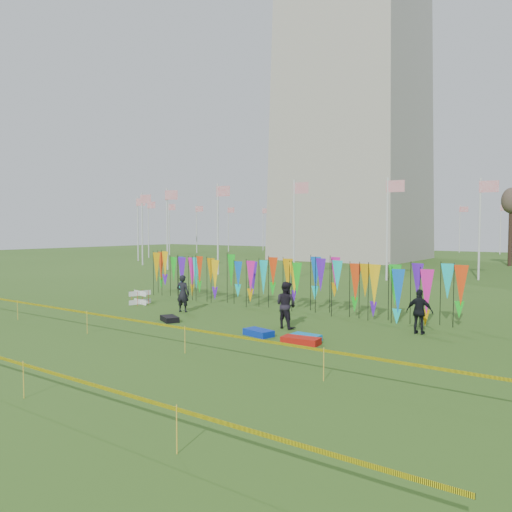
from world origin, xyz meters
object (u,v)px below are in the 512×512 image
Objects in this scene: box_kite at (140,298)px; person_mid at (286,305)px; kite_bag_red at (301,341)px; kite_bag_turquoise at (306,337)px; person_right at (420,312)px; kite_bag_blue at (259,333)px; person_left at (183,293)px; kite_bag_black at (170,319)px.

person_mid is at bearing -5.10° from box_kite.
box_kite is 0.55× the size of kite_bag_red.
person_mid is (9.73, -0.87, 0.58)m from box_kite.
person_right is at bearing 48.60° from kite_bag_turquoise.
kite_bag_red reaches higher than kite_bag_blue.
person_right is 6.24m from kite_bag_blue.
person_left is 1.58× the size of kite_bag_blue.
kite_bag_turquoise is (1.75, -1.41, -0.85)m from person_mid.
person_left is 6.56m from kite_bag_blue.
kite_bag_black is at bearing 27.00° from person_mid.
person_right reaches higher than kite_bag_turquoise.
box_kite is 3.62m from person_left.
person_left reaches higher than box_kite.
kite_bag_blue reaches higher than kite_bag_black.
kite_bag_red is at bearing 149.15° from person_left.
kite_bag_red is (-2.87, -4.08, -0.74)m from person_right.
person_left reaches higher than person_right.
kite_bag_black is at bearing 19.51° from person_right.
person_left is at bearing 120.49° from kite_bag_black.
kite_bag_blue is (6.11, -2.26, -0.79)m from person_left.
kite_bag_turquoise is 1.87m from kite_bag_blue.
kite_bag_black is at bearing -28.09° from box_kite.
kite_bag_blue is at bearing 173.41° from kite_bag_red.
kite_bag_red is (1.91, -2.06, -0.83)m from person_mid.
kite_bag_red is (1.98, -0.23, 0.00)m from kite_bag_blue.
person_right is at bearing 20.99° from kite_bag_black.
person_left reaches higher than kite_bag_blue.
person_mid is (6.18, -0.44, 0.05)m from person_left.
person_mid is 1.10× the size of person_right.
person_right is 4.64m from kite_bag_turquoise.
box_kite is at bearing 2.84° from person_mid.
kite_bag_red is (11.64, -2.92, -0.25)m from box_kite.
person_mid is 1.43× the size of kite_bag_red.
person_mid is 2.01m from kite_bag_blue.
person_mid reaches higher than kite_bag_turquoise.
kite_bag_black is at bearing 177.01° from kite_bag_red.
kite_bag_black is (-4.92, -1.70, -0.84)m from person_mid.
kite_bag_turquoise is (7.93, -1.85, -0.80)m from person_left.
kite_bag_black is at bearing 106.78° from person_left.
kite_bag_turquoise is at bearing 153.14° from person_left.
kite_bag_red is (8.09, -2.49, -0.78)m from person_left.
person_right is at bearing 174.51° from person_left.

